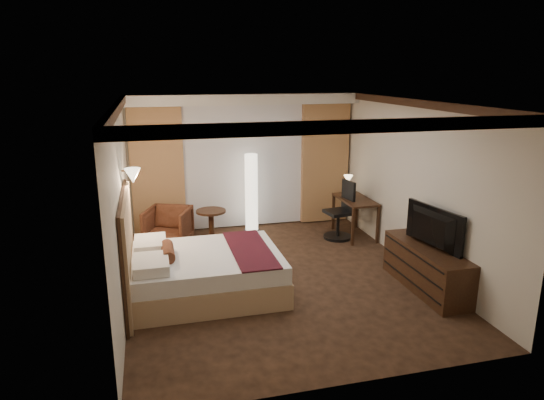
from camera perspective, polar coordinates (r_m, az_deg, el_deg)
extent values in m
cube|color=black|center=(7.66, 0.75, -9.10)|extent=(4.50, 5.50, 0.01)
cube|color=white|center=(7.01, 0.83, 11.50)|extent=(4.50, 5.50, 0.01)
cube|color=beige|center=(9.84, -3.42, 4.56)|extent=(4.50, 0.02, 2.70)
cube|color=beige|center=(6.99, -17.31, -0.42)|extent=(0.02, 5.50, 2.70)
cube|color=beige|center=(8.09, 16.38, 1.68)|extent=(0.02, 5.50, 2.70)
cube|color=white|center=(9.44, -3.24, 11.77)|extent=(4.50, 0.50, 0.20)
cube|color=silver|center=(9.78, -3.32, 3.90)|extent=(2.48, 0.04, 2.45)
cube|color=tan|center=(9.55, -13.32, 3.25)|extent=(1.00, 0.14, 2.45)
cube|color=tan|center=(10.18, 6.21, 4.28)|extent=(1.00, 0.14, 2.45)
imported|color=#432414|center=(9.09, -12.14, -2.88)|extent=(0.97, 0.94, 0.78)
imported|color=black|center=(7.29, 17.89, -2.91)|extent=(0.82, 1.21, 0.15)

